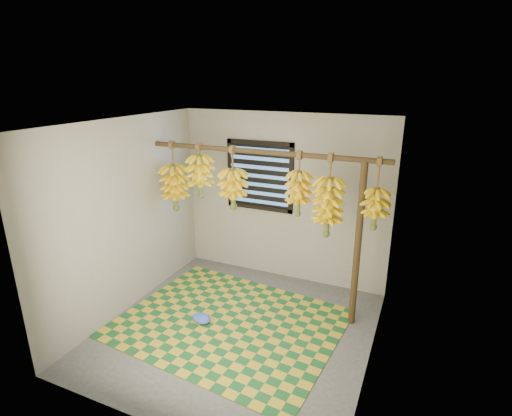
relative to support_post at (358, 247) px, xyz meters
The scene contains 16 objects.
floor 1.71m from the support_post, 149.74° to the right, with size 3.00×3.00×0.01m, color #4A4A4A.
ceiling 1.98m from the support_post, 149.74° to the right, with size 3.00×3.00×0.01m, color silver.
wall_back 1.46m from the support_post, 146.14° to the left, with size 3.00×0.01×2.40m, color gray.
wall_left 2.80m from the support_post, 165.49° to the right, with size 0.01×3.00×2.40m, color gray.
wall_right 0.79m from the support_post, 66.46° to the right, with size 0.01×3.00×2.40m, color gray.
window 1.80m from the support_post, 153.40° to the left, with size 1.00×0.04×1.00m.
hanging_pole 1.56m from the support_post, behind, with size 0.06×0.06×3.00m, color #48331A.
support_post is the anchor object (origin of this frame).
woven_mat 1.79m from the support_post, 155.37° to the right, with size 2.54×2.03×0.01m, color #1A5827.
plastic_bag 2.05m from the support_post, 155.86° to the right, with size 0.25×0.18×0.10m, color blue.
banana_bunch_a 2.49m from the support_post, behind, with size 0.36×0.36×0.93m.
banana_bunch_b 2.14m from the support_post, behind, with size 0.33×0.33×0.71m.
banana_bunch_c 1.66m from the support_post, behind, with size 0.33×0.33×0.80m.
banana_bunch_d 0.91m from the support_post, behind, with size 0.29×0.29×0.77m.
banana_bunch_e 0.56m from the support_post, behind, with size 0.36×0.36×0.97m.
banana_bunch_f 0.50m from the support_post, ahead, with size 0.29×0.29×0.81m.
Camera 1 is at (1.82, -3.59, 2.85)m, focal length 28.00 mm.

